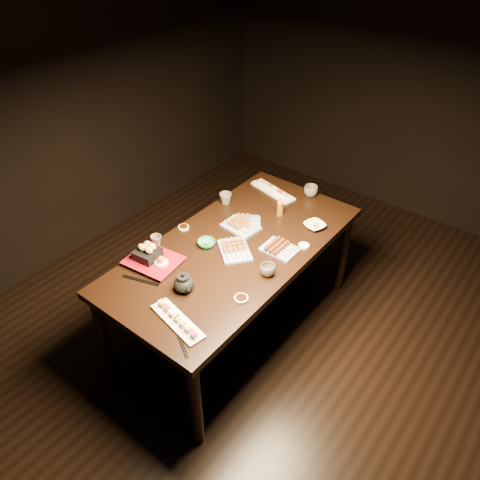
# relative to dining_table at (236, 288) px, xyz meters

# --- Properties ---
(ground) EXTENTS (5.00, 5.00, 0.00)m
(ground) POSITION_rel_dining_table_xyz_m (0.29, -0.23, -0.38)
(ground) COLOR black
(ground) RESTS_ON ground
(dining_table) EXTENTS (0.99, 1.84, 0.75)m
(dining_table) POSITION_rel_dining_table_xyz_m (0.00, 0.00, 0.00)
(dining_table) COLOR black
(dining_table) RESTS_ON ground
(sushi_platter_near) EXTENTS (0.39, 0.17, 0.05)m
(sushi_platter_near) POSITION_rel_dining_table_xyz_m (0.17, -0.71, 0.40)
(sushi_platter_near) COLOR white
(sushi_platter_near) RESTS_ON dining_table
(sushi_platter_far) EXTENTS (0.40, 0.19, 0.05)m
(sushi_platter_far) POSITION_rel_dining_table_xyz_m (-0.19, 0.70, 0.40)
(sushi_platter_far) COLOR white
(sushi_platter_far) RESTS_ON dining_table
(yakitori_plate_center) EXTENTS (0.25, 0.19, 0.06)m
(yakitori_plate_center) POSITION_rel_dining_table_xyz_m (-0.10, 0.19, 0.41)
(yakitori_plate_center) COLOR #828EB6
(yakitori_plate_center) RESTS_ON dining_table
(yakitori_plate_right) EXTENTS (0.30, 0.29, 0.06)m
(yakitori_plate_right) POSITION_rel_dining_table_xyz_m (0.03, -0.04, 0.41)
(yakitori_plate_right) COLOR #828EB6
(yakitori_plate_right) RESTS_ON dining_table
(yakitori_plate_left) EXTENTS (0.25, 0.24, 0.05)m
(yakitori_plate_left) POSITION_rel_dining_table_xyz_m (-0.10, 0.24, 0.40)
(yakitori_plate_left) COLOR #828EB6
(yakitori_plate_left) RESTS_ON dining_table
(tsukune_plate) EXTENTS (0.22, 0.16, 0.06)m
(tsukune_plate) POSITION_rel_dining_table_xyz_m (0.25, 0.14, 0.40)
(tsukune_plate) COLOR #828EB6
(tsukune_plate) RESTS_ON dining_table
(edamame_bowl_green) EXTENTS (0.14, 0.14, 0.04)m
(edamame_bowl_green) POSITION_rel_dining_table_xyz_m (-0.15, -0.11, 0.39)
(edamame_bowl_green) COLOR #2B8558
(edamame_bowl_green) RESTS_ON dining_table
(edamame_bowl_cream) EXTENTS (0.17, 0.17, 0.03)m
(edamame_bowl_cream) POSITION_rel_dining_table_xyz_m (0.30, 0.49, 0.39)
(edamame_bowl_cream) COLOR #FBF1CD
(edamame_bowl_cream) RESTS_ON dining_table
(tempura_tray) EXTENTS (0.35, 0.29, 0.12)m
(tempura_tray) POSITION_rel_dining_table_xyz_m (-0.29, -0.44, 0.43)
(tempura_tray) COLOR black
(tempura_tray) RESTS_ON dining_table
(teacup_near_left) EXTENTS (0.09, 0.09, 0.07)m
(teacup_near_left) POSITION_rel_dining_table_xyz_m (-0.41, -0.30, 0.41)
(teacup_near_left) COLOR brown
(teacup_near_left) RESTS_ON dining_table
(teacup_mid_right) EXTENTS (0.12, 0.12, 0.07)m
(teacup_mid_right) POSITION_rel_dining_table_xyz_m (0.33, -0.10, 0.41)
(teacup_mid_right) COLOR brown
(teacup_mid_right) RESTS_ON dining_table
(teacup_far_left) EXTENTS (0.09, 0.09, 0.08)m
(teacup_far_left) POSITION_rel_dining_table_xyz_m (-0.37, 0.36, 0.42)
(teacup_far_left) COLOR brown
(teacup_far_left) RESTS_ON dining_table
(teacup_far_right) EXTENTS (0.10, 0.10, 0.08)m
(teacup_far_right) POSITION_rel_dining_table_xyz_m (0.06, 0.83, 0.42)
(teacup_far_right) COLOR brown
(teacup_far_right) RESTS_ON dining_table
(teapot) EXTENTS (0.19, 0.19, 0.12)m
(teapot) POSITION_rel_dining_table_xyz_m (0.02, -0.50, 0.44)
(teapot) COLOR black
(teapot) RESTS_ON dining_table
(condiment_bottle) EXTENTS (0.05, 0.05, 0.14)m
(condiment_bottle) POSITION_rel_dining_table_xyz_m (0.02, 0.48, 0.44)
(condiment_bottle) COLOR #643F0D
(condiment_bottle) RESTS_ON dining_table
(sauce_dish_west) EXTENTS (0.08, 0.08, 0.01)m
(sauce_dish_west) POSITION_rel_dining_table_xyz_m (-0.40, -0.06, 0.38)
(sauce_dish_west) COLOR white
(sauce_dish_west) RESTS_ON dining_table
(sauce_dish_east) EXTENTS (0.09, 0.09, 0.01)m
(sauce_dish_east) POSITION_rel_dining_table_xyz_m (0.35, 0.27, 0.38)
(sauce_dish_east) COLOR white
(sauce_dish_east) RESTS_ON dining_table
(sauce_dish_se) EXTENTS (0.10, 0.10, 0.01)m
(sauce_dish_se) POSITION_rel_dining_table_xyz_m (0.33, -0.36, 0.38)
(sauce_dish_se) COLOR white
(sauce_dish_se) RESTS_ON dining_table
(sauce_dish_nw) EXTENTS (0.10, 0.10, 0.01)m
(sauce_dish_nw) POSITION_rel_dining_table_xyz_m (-0.35, 0.72, 0.38)
(sauce_dish_nw) COLOR white
(sauce_dish_nw) RESTS_ON dining_table
(chopsticks_near) EXTENTS (0.24, 0.10, 0.01)m
(chopsticks_near) POSITION_rel_dining_table_xyz_m (-0.23, -0.60, 0.38)
(chopsticks_near) COLOR black
(chopsticks_near) RESTS_ON dining_table
(chopsticks_se) EXTENTS (0.18, 0.12, 0.01)m
(chopsticks_se) POSITION_rel_dining_table_xyz_m (0.29, -0.80, 0.38)
(chopsticks_se) COLOR black
(chopsticks_se) RESTS_ON dining_table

